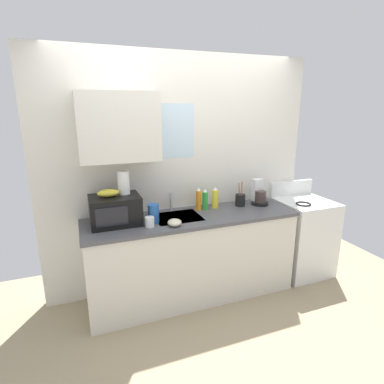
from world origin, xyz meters
name	(u,v)px	position (x,y,z in m)	size (l,w,h in m)	color
ground_plane	(249,383)	(0.00, -1.20, -0.01)	(5.34, 4.40, 0.02)	tan
kitchen_wall_assembly	(172,168)	(-0.11, 0.32, 1.34)	(2.94, 0.42, 2.50)	silver
counter_unit	(192,255)	(0.00, 0.00, 0.46)	(2.17, 0.63, 0.90)	silver
sink_faucet	(171,202)	(-0.15, 0.24, 1.00)	(0.03, 0.03, 0.19)	#B2B5BA
stove_range	(302,236)	(1.43, 0.00, 0.46)	(0.60, 0.60, 1.08)	white
microwave	(115,210)	(-0.75, 0.05, 1.04)	(0.46, 0.35, 0.27)	black
banana_bunch	(108,193)	(-0.80, 0.05, 1.20)	(0.20, 0.11, 0.07)	gold
paper_towel_roll	(124,183)	(-0.65, 0.10, 1.28)	(0.11, 0.11, 0.22)	white
coffee_maker	(259,195)	(0.85, 0.11, 1.00)	(0.19, 0.21, 0.28)	black
dish_soap_bottle_orange	(198,199)	(0.13, 0.15, 1.02)	(0.06, 0.06, 0.25)	orange
dish_soap_bottle_green	(205,200)	(0.21, 0.15, 1.01)	(0.06, 0.06, 0.23)	green
dish_soap_bottle_yellow	(215,198)	(0.33, 0.15, 1.01)	(0.07, 0.07, 0.24)	yellow
cereal_canister	(154,214)	(-0.41, -0.05, 0.99)	(0.10, 0.10, 0.18)	#2659A5
mug_white	(150,222)	(-0.47, -0.14, 0.95)	(0.08, 0.08, 0.10)	white
utensil_crock	(240,200)	(0.62, 0.12, 0.97)	(0.11, 0.11, 0.28)	black
small_bowl	(175,223)	(-0.25, -0.20, 0.93)	(0.13, 0.13, 0.07)	beige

